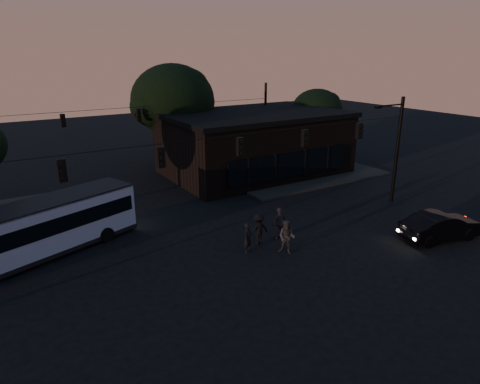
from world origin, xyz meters
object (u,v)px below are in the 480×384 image
building (254,143)px  pedestrian_d (259,229)px  bus (40,227)px  pedestrian_b (287,237)px  pedestrian_a (248,238)px  pedestrian_c (279,223)px  car (441,226)px

building → pedestrian_d: (-8.26, -12.78, -1.81)m
bus → pedestrian_b: bearing=-50.7°
bus → pedestrian_a: 10.95m
pedestrian_a → pedestrian_d: (1.06, 0.53, 0.07)m
pedestrian_b → building: bearing=117.2°
building → pedestrian_c: (-6.79, -12.73, -1.77)m
car → pedestrian_b: (-8.72, 3.27, 0.13)m
car → pedestrian_b: size_ratio=2.61×
bus → pedestrian_c: (12.03, -4.83, -0.73)m
car → pedestrian_d: bearing=73.1°
pedestrian_d → building: bearing=-119.0°
bus → pedestrian_d: bearing=-44.7°
car → pedestrian_a: bearing=78.0°
car → pedestrian_d: size_ratio=2.73×
building → car: 17.95m
bus → pedestrian_d: bus is taller
car → pedestrian_c: size_ratio=2.61×
car → pedestrian_c: (-7.85, 5.10, 0.13)m
pedestrian_a → pedestrian_b: 2.08m
pedestrian_b → pedestrian_d: 1.88m
pedestrian_a → pedestrian_d: bearing=-1.2°
pedestrian_b → pedestrian_c: 2.03m
car → pedestrian_d: 10.60m
car → pedestrian_d: pedestrian_d is taller
pedestrian_c → bus: bearing=-32.4°
pedestrian_b → pedestrian_c: size_ratio=1.00×
building → car: (1.06, -17.82, -1.90)m
bus → pedestrian_d: 11.65m
bus → pedestrian_a: bearing=-49.5°
pedestrian_a → bus: bearing=122.7°
pedestrian_a → pedestrian_c: (2.54, 0.58, 0.11)m
pedestrian_a → pedestrian_b: (1.66, -1.25, 0.11)m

